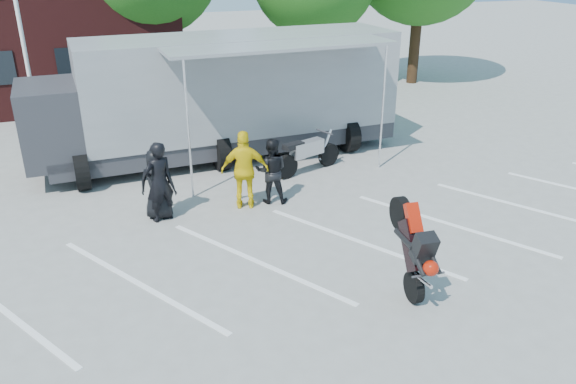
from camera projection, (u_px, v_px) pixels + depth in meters
ground at (373, 265)px, 11.51m from camera, size 100.00×100.00×0.00m
parking_bay_lines at (351, 243)px, 12.37m from camera, size 18.09×13.33×0.01m
transporter_truck at (228, 155)px, 17.64m from camera, size 11.67×5.91×3.66m
parked_motorcycle at (308, 172)px, 16.33m from camera, size 2.45×1.47×1.22m
stunt_bike_rider at (398, 282)px, 10.92m from camera, size 0.96×1.75×1.97m
spectator_leather_a at (157, 184)px, 13.23m from camera, size 0.99×0.82×1.74m
spectator_leather_b at (159, 182)px, 13.06m from camera, size 0.83×0.69×1.95m
spectator_leather_c at (271, 171)px, 14.07m from camera, size 1.00×0.89×1.69m
spectator_hivis at (245, 170)px, 13.71m from camera, size 1.25×0.80×1.98m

